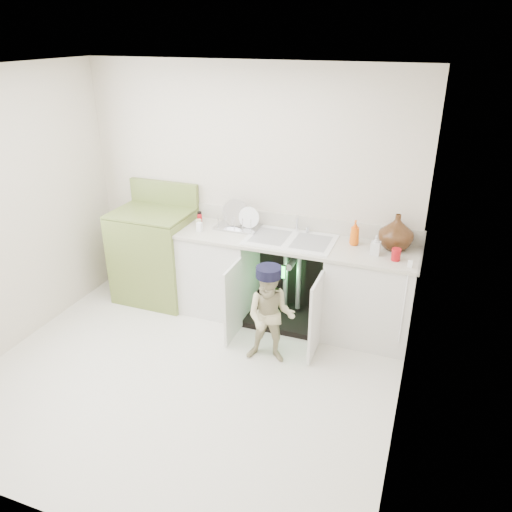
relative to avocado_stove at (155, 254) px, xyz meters
The scene contains 5 objects.
ground 1.61m from the avocado_stove, 50.62° to the right, with size 3.50×3.50×0.00m, color beige.
room_shell 1.69m from the avocado_stove, 50.62° to the right, with size 6.00×5.50×1.26m.
counter_run 1.55m from the avocado_stove, ahead, with size 2.44×1.02×1.23m.
avocado_stove is the anchor object (origin of this frame).
repair_worker 1.71m from the avocado_stove, 23.70° to the right, with size 0.49×0.58×0.92m.
Camera 1 is at (1.79, -3.07, 2.76)m, focal length 35.00 mm.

